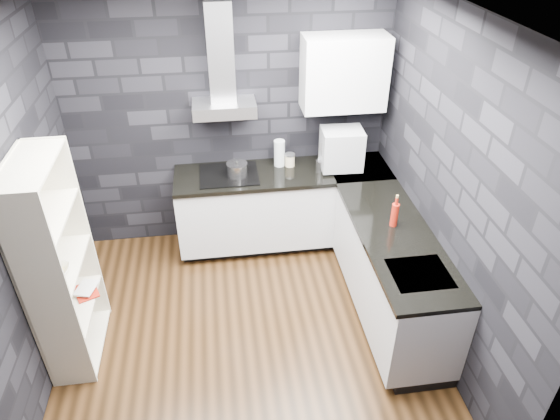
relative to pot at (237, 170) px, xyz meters
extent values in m
plane|color=#3B2411|center=(-0.03, -1.26, -0.97)|extent=(3.20, 3.20, 0.00)
plane|color=white|center=(-0.03, -1.26, 1.73)|extent=(3.20, 3.20, 0.00)
cube|color=black|center=(-0.03, 0.36, 0.38)|extent=(3.20, 0.05, 2.70)
cube|color=black|center=(-0.03, -2.89, 0.38)|extent=(3.20, 0.05, 2.70)
cube|color=black|center=(-1.66, -1.26, 0.38)|extent=(0.05, 3.20, 2.70)
cube|color=black|center=(1.59, -1.26, 0.38)|extent=(0.05, 3.20, 2.70)
cube|color=black|center=(0.47, 0.08, -0.92)|extent=(2.18, 0.50, 0.10)
cube|color=black|center=(1.31, -1.16, -0.92)|extent=(0.50, 1.78, 0.10)
cube|color=silver|center=(0.47, 0.04, -0.49)|extent=(2.20, 0.60, 0.76)
cube|color=silver|center=(1.27, -1.16, -0.49)|extent=(0.60, 1.80, 0.76)
cube|color=black|center=(0.47, 0.03, -0.09)|extent=(2.20, 0.62, 0.04)
cube|color=black|center=(1.26, -1.16, -0.09)|extent=(0.62, 1.80, 0.04)
cube|color=black|center=(1.27, 0.04, -0.09)|extent=(0.62, 0.62, 0.04)
cube|color=silver|center=(-0.08, 0.17, 0.59)|extent=(0.60, 0.34, 0.12)
cube|color=silver|center=(-0.08, 0.24, 1.10)|extent=(0.24, 0.20, 0.90)
cube|color=silver|center=(1.07, 0.16, 0.88)|extent=(0.80, 0.35, 0.70)
cube|color=black|center=(-0.08, 0.04, -0.06)|extent=(0.58, 0.50, 0.01)
cube|color=silver|center=(1.27, -1.66, -0.08)|extent=(0.44, 0.40, 0.01)
cylinder|color=#B4B4B9|center=(0.00, 0.00, 0.00)|extent=(0.25, 0.25, 0.12)
cylinder|color=silver|center=(0.45, 0.17, 0.07)|extent=(0.14, 0.14, 0.28)
cylinder|color=beige|center=(0.55, 0.15, -0.01)|extent=(0.12, 0.12, 0.12)
cylinder|color=#B4B4B9|center=(0.84, -0.01, -0.01)|extent=(0.12, 0.12, 0.12)
cube|color=#ACAEB3|center=(1.06, 0.01, 0.15)|extent=(0.42, 0.33, 0.41)
cylinder|color=#A71D0F|center=(1.27, -1.03, 0.03)|extent=(0.08, 0.08, 0.21)
cube|color=beige|center=(-1.45, -1.20, -0.07)|extent=(0.57, 0.87, 1.80)
imported|color=silver|center=(-1.45, -1.31, -0.03)|extent=(0.23, 0.23, 0.05)
imported|color=#9C1A0C|center=(-1.45, -1.07, -0.40)|extent=(0.17, 0.09, 0.24)
imported|color=#B2B2B2|center=(-1.44, -1.00, -0.38)|extent=(0.15, 0.06, 0.21)
camera|label=1|loc=(-0.18, -4.36, 2.41)|focal=32.00mm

